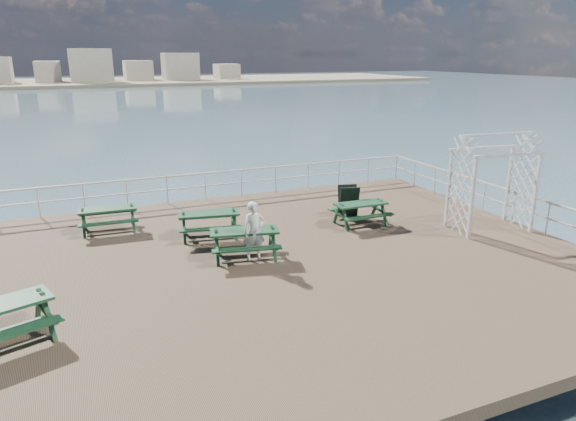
% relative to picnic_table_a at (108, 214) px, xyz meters
% --- Properties ---
extents(ground, '(18.00, 14.00, 0.30)m').
position_rel_picnic_table_a_xyz_m(ground, '(3.80, -4.45, -0.71)').
color(ground, brown).
rests_on(ground, ground).
extents(sea_backdrop, '(300.00, 300.00, 9.20)m').
position_rel_picnic_table_a_xyz_m(sea_backdrop, '(16.34, 129.62, -1.06)').
color(sea_backdrop, '#415F6D').
rests_on(sea_backdrop, ground).
extents(railing, '(17.77, 13.76, 1.10)m').
position_rel_picnic_table_a_xyz_m(railing, '(3.73, -1.88, 0.32)').
color(railing, silver).
rests_on(railing, ground).
extents(picnic_table_a, '(1.86, 1.54, 0.87)m').
position_rel_picnic_table_a_xyz_m(picnic_table_a, '(0.00, 0.00, 0.00)').
color(picnic_table_a, '#15391B').
rests_on(picnic_table_a, ground).
extents(picnic_table_b, '(2.09, 1.80, 0.90)m').
position_rel_picnic_table_a_xyz_m(picnic_table_b, '(2.84, -1.82, 0.02)').
color(picnic_table_b, '#15391B').
rests_on(picnic_table_b, ground).
extents(picnic_table_c, '(1.76, 1.42, 0.85)m').
position_rel_picnic_table_a_xyz_m(picnic_table_c, '(7.80, -2.61, -0.01)').
color(picnic_table_c, '#15391B').
rests_on(picnic_table_c, ground).
extents(picnic_table_e, '(2.15, 1.87, 0.91)m').
position_rel_picnic_table_a_xyz_m(picnic_table_e, '(3.33, -3.85, 0.03)').
color(picnic_table_e, '#15391B').
rests_on(picnic_table_e, ground).
extents(trellis_arbor, '(2.66, 1.64, 3.13)m').
position_rel_picnic_table_a_xyz_m(trellis_arbor, '(11.40, -4.61, 0.83)').
color(trellis_arbor, silver).
rests_on(trellis_arbor, ground).
extents(sandwich_board, '(0.78, 0.66, 1.11)m').
position_rel_picnic_table_a_xyz_m(sandwich_board, '(7.88, -1.64, -0.01)').
color(sandwich_board, black).
rests_on(sandwich_board, ground).
extents(person, '(0.63, 0.44, 1.66)m').
position_rel_picnic_table_a_xyz_m(person, '(3.51, -4.15, 0.28)').
color(person, white).
rests_on(person, ground).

